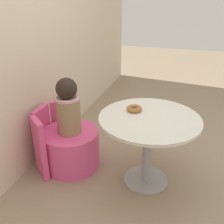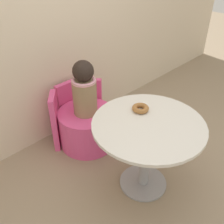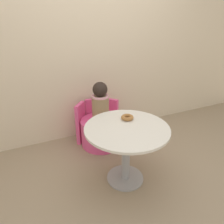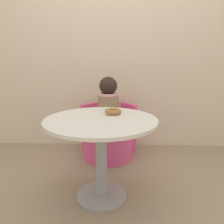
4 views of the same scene
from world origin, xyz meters
TOP-DOWN VIEW (x-y plane):
  - ground_plane at (0.00, 0.00)m, footprint 12.00×12.00m
  - back_wall at (0.00, 1.13)m, footprint 6.00×0.06m
  - round_table at (-0.07, -0.02)m, footprint 0.84×0.84m
  - tub_chair at (-0.05, 0.73)m, footprint 0.54×0.54m
  - booth_backrest at (-0.05, 0.95)m, footprint 0.64×0.24m
  - child_figure at (-0.05, 0.73)m, footprint 0.23×0.23m
  - donut at (0.02, 0.13)m, footprint 0.13×0.13m

SIDE VIEW (x-z plane):
  - ground_plane at x=0.00m, z-range 0.00..0.00m
  - tub_chair at x=-0.05m, z-range 0.00..0.37m
  - booth_backrest at x=-0.05m, z-range 0.00..0.58m
  - round_table at x=-0.07m, z-range 0.18..0.82m
  - child_figure at x=-0.05m, z-range 0.36..0.89m
  - donut at x=0.02m, z-range 0.64..0.68m
  - back_wall at x=0.00m, z-range 0.00..2.40m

